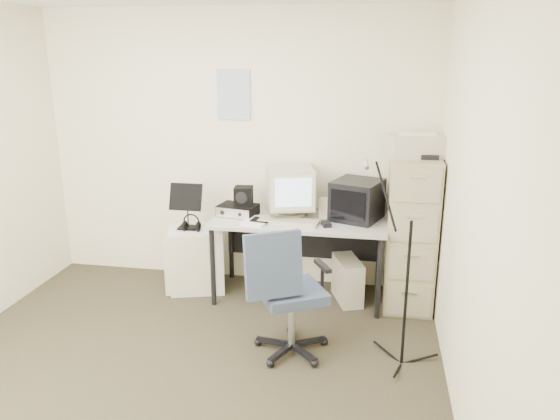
% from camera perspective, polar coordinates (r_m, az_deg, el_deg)
% --- Properties ---
extents(floor, '(3.60, 3.60, 0.01)m').
position_cam_1_polar(floor, '(3.91, -10.93, -17.19)').
color(floor, '#312B19').
rests_on(floor, ground).
extents(wall_back, '(3.60, 0.02, 2.50)m').
position_cam_1_polar(wall_back, '(5.05, -4.48, 6.29)').
color(wall_back, '#F3E7C8').
rests_on(wall_back, ground).
extents(wall_right, '(0.02, 3.60, 2.50)m').
position_cam_1_polar(wall_right, '(3.19, 19.50, -0.75)').
color(wall_right, '#F3E7C8').
rests_on(wall_right, ground).
extents(wall_calendar, '(0.30, 0.02, 0.44)m').
position_cam_1_polar(wall_calendar, '(4.98, -4.88, 11.94)').
color(wall_calendar, white).
rests_on(wall_calendar, wall_back).
extents(filing_cabinet, '(0.40, 0.60, 1.30)m').
position_cam_1_polar(filing_cabinet, '(4.74, 13.50, -2.30)').
color(filing_cabinet, gray).
rests_on(filing_cabinet, floor).
extents(printer, '(0.50, 0.39, 0.17)m').
position_cam_1_polar(printer, '(4.59, 14.10, 6.53)').
color(printer, '#B3A58A').
rests_on(printer, filing_cabinet).
extents(desk, '(1.50, 0.70, 0.73)m').
position_cam_1_polar(desk, '(4.84, 1.98, -5.02)').
color(desk, '#A6A49A').
rests_on(desk, floor).
extents(crt_monitor, '(0.48, 0.50, 0.43)m').
position_cam_1_polar(crt_monitor, '(4.75, 1.08, 1.90)').
color(crt_monitor, '#B3A58A').
rests_on(crt_monitor, desk).
extents(crt_tv, '(0.49, 0.50, 0.34)m').
position_cam_1_polar(crt_tv, '(4.71, 8.06, 1.06)').
color(crt_tv, black).
rests_on(crt_tv, desk).
extents(desk_speaker, '(0.10, 0.10, 0.17)m').
position_cam_1_polar(desk_speaker, '(4.76, 4.72, 0.24)').
color(desk_speaker, beige).
rests_on(desk_speaker, desk).
extents(keyboard, '(0.52, 0.23, 0.03)m').
position_cam_1_polar(keyboard, '(4.59, 0.89, -1.23)').
color(keyboard, '#B3A58A').
rests_on(keyboard, desk).
extents(mouse, '(0.10, 0.13, 0.03)m').
position_cam_1_polar(mouse, '(4.54, 4.85, -1.47)').
color(mouse, black).
rests_on(mouse, desk).
extents(radio_receiver, '(0.36, 0.29, 0.09)m').
position_cam_1_polar(radio_receiver, '(4.82, -4.42, 0.00)').
color(radio_receiver, black).
rests_on(radio_receiver, desk).
extents(radio_speaker, '(0.17, 0.16, 0.16)m').
position_cam_1_polar(radio_speaker, '(4.81, -3.83, 1.53)').
color(radio_speaker, black).
rests_on(radio_speaker, radio_receiver).
extents(papers, '(0.25, 0.30, 0.02)m').
position_cam_1_polar(papers, '(4.62, -2.44, -1.18)').
color(papers, white).
rests_on(papers, desk).
extents(pc_tower, '(0.31, 0.45, 0.38)m').
position_cam_1_polar(pc_tower, '(4.87, 7.06, -7.26)').
color(pc_tower, '#B3A58A').
rests_on(pc_tower, floor).
extents(office_chair, '(0.76, 0.76, 0.97)m').
position_cam_1_polar(office_chair, '(3.93, 1.25, -8.43)').
color(office_chair, '#303947').
rests_on(office_chair, floor).
extents(side_cart, '(0.57, 0.50, 0.60)m').
position_cam_1_polar(side_cart, '(5.08, -8.62, -4.99)').
color(side_cart, silver).
rests_on(side_cart, floor).
extents(music_stand, '(0.33, 0.26, 0.43)m').
position_cam_1_polar(music_stand, '(4.89, -9.66, 0.46)').
color(music_stand, black).
rests_on(music_stand, side_cart).
extents(headphones, '(0.20, 0.20, 0.03)m').
position_cam_1_polar(headphones, '(4.87, -9.23, -1.59)').
color(headphones, black).
rests_on(headphones, side_cart).
extents(mic_stand, '(0.03, 0.03, 1.39)m').
position_cam_1_polar(mic_stand, '(3.80, 13.22, -6.37)').
color(mic_stand, black).
rests_on(mic_stand, floor).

